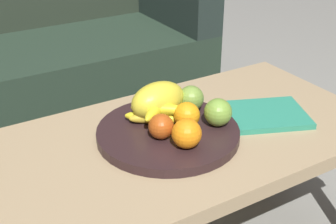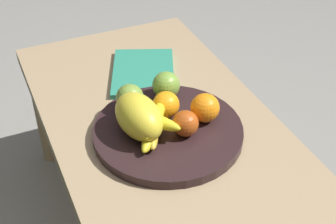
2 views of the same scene
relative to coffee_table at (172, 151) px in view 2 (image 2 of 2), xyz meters
name	(u,v)px [view 2 (image 2 of 2)]	position (x,y,z in m)	size (l,w,h in m)	color
coffee_table	(172,151)	(0.00, 0.00, 0.00)	(1.19, 0.57, 0.45)	tan
fruit_bowl	(168,132)	(0.01, 0.01, 0.06)	(0.38, 0.38, 0.03)	black
melon_large_front	(139,116)	(0.02, 0.08, 0.12)	(0.16, 0.10, 0.10)	yellow
orange_front	(166,105)	(0.05, -0.01, 0.11)	(0.07, 0.07, 0.07)	orange
orange_left	(206,109)	(0.00, -0.09, 0.11)	(0.07, 0.07, 0.07)	orange
apple_front	(185,123)	(-0.03, -0.02, 0.11)	(0.07, 0.07, 0.07)	#B04914
apple_left	(130,98)	(0.12, 0.07, 0.11)	(0.07, 0.07, 0.07)	olive
apple_right	(166,85)	(0.13, -0.04, 0.11)	(0.07, 0.07, 0.07)	#75A03A
banana_bunch	(153,126)	(-0.01, 0.05, 0.10)	(0.16, 0.13, 0.06)	yellow
magazine	(143,73)	(0.29, -0.04, 0.06)	(0.25, 0.18, 0.02)	#2C896C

